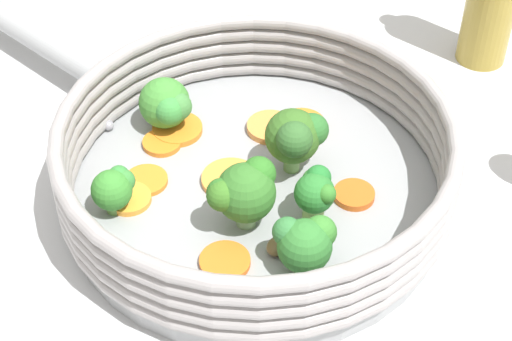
{
  "coord_description": "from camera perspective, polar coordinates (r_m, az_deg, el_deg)",
  "views": [
    {
      "loc": [
        0.08,
        -0.46,
        0.47
      ],
      "look_at": [
        0.0,
        0.0,
        0.03
      ],
      "focal_mm": 60.0,
      "sensor_mm": 36.0,
      "label": 1
    }
  ],
  "objects": [
    {
      "name": "carrot_slice_5",
      "position": [
        0.65,
        -8.47,
        -1.87
      ],
      "size": [
        0.03,
        0.03,
        0.0
      ],
      "primitive_type": "cylinder",
      "rotation": [
        0.0,
        0.0,
        1.56
      ],
      "color": "#F99A31",
      "rests_on": "skillet"
    },
    {
      "name": "carrot_slice_6",
      "position": [
        0.7,
        0.81,
        2.93
      ],
      "size": [
        0.06,
        0.06,
        0.01
      ],
      "primitive_type": "cylinder",
      "rotation": [
        0.0,
        0.0,
        2.36
      ],
      "color": "#F38D3F",
      "rests_on": "skillet"
    },
    {
      "name": "carrot_slice_0",
      "position": [
        0.7,
        -5.26,
        2.76
      ],
      "size": [
        0.06,
        0.06,
        0.01
      ],
      "primitive_type": "cylinder",
      "rotation": [
        0.0,
        0.0,
        4.2
      ],
      "color": "orange",
      "rests_on": "skillet"
    },
    {
      "name": "skillet_rivet_left",
      "position": [
        0.74,
        -6.02,
        5.39
      ],
      "size": [
        0.01,
        0.01,
        0.01
      ],
      "primitive_type": "sphere",
      "color": "#949799",
      "rests_on": "skillet"
    },
    {
      "name": "skillet",
      "position": [
        0.66,
        0.0,
        -1.5
      ],
      "size": [
        0.29,
        0.29,
        0.02
      ],
      "primitive_type": "cylinder",
      "color": "#939699",
      "rests_on": "ground_plane"
    },
    {
      "name": "carrot_slice_2",
      "position": [
        0.6,
        -2.09,
        -6.08
      ],
      "size": [
        0.04,
        0.04,
        0.0
      ],
      "primitive_type": "cylinder",
      "rotation": [
        0.0,
        0.0,
        1.81
      ],
      "color": "orange",
      "rests_on": "skillet"
    },
    {
      "name": "broccoli_floret_5",
      "position": [
        0.64,
        2.75,
        2.3
      ],
      "size": [
        0.05,
        0.05,
        0.06
      ],
      "color": "#6E9A53",
      "rests_on": "skillet"
    },
    {
      "name": "broccoli_floret_2",
      "position": [
        0.61,
        4.0,
        -1.4
      ],
      "size": [
        0.03,
        0.03,
        0.04
      ],
      "color": "#8DB35D",
      "rests_on": "skillet"
    },
    {
      "name": "carrot_slice_3",
      "position": [
        0.69,
        -6.29,
        1.85
      ],
      "size": [
        0.04,
        0.04,
        0.0
      ],
      "primitive_type": "cylinder",
      "rotation": [
        0.0,
        0.0,
        2.12
      ],
      "color": "orange",
      "rests_on": "skillet"
    },
    {
      "name": "skillet_rivet_right",
      "position": [
        0.71,
        -9.81,
        2.99
      ],
      "size": [
        0.01,
        0.01,
        0.01
      ],
      "primitive_type": "sphere",
      "color": "#95929D",
      "rests_on": "skillet"
    },
    {
      "name": "ground_plane",
      "position": [
        0.67,
        0.0,
        -2.03
      ],
      "size": [
        4.0,
        4.0,
        0.0
      ],
      "primitive_type": "plane",
      "color": "#BCBDBF"
    },
    {
      "name": "broccoli_floret_1",
      "position": [
        0.6,
        -1.06,
        -1.36
      ],
      "size": [
        0.05,
        0.05,
        0.05
      ],
      "color": "#83A970",
      "rests_on": "skillet"
    },
    {
      "name": "carrot_slice_4",
      "position": [
        0.66,
        -7.35,
        -0.66
      ],
      "size": [
        0.04,
        0.04,
        0.0
      ],
      "primitive_type": "cylinder",
      "rotation": [
        0.0,
        0.0,
        1.43
      ],
      "color": "orange",
      "rests_on": "skillet"
    },
    {
      "name": "carrot_slice_8",
      "position": [
        0.7,
        3.08,
        3.04
      ],
      "size": [
        0.05,
        0.05,
        0.01
      ],
      "primitive_type": "cylinder",
      "rotation": [
        0.0,
        0.0,
        0.55
      ],
      "color": "orange",
      "rests_on": "skillet"
    },
    {
      "name": "carrot_slice_1",
      "position": [
        0.65,
        6.55,
        -1.64
      ],
      "size": [
        0.04,
        0.04,
        0.01
      ],
      "primitive_type": "cylinder",
      "rotation": [
        0.0,
        0.0,
        2.58
      ],
      "color": "orange",
      "rests_on": "skillet"
    },
    {
      "name": "broccoli_floret_4",
      "position": [
        0.69,
        -5.97,
        4.38
      ],
      "size": [
        0.05,
        0.05,
        0.05
      ],
      "color": "#82A76C",
      "rests_on": "skillet"
    },
    {
      "name": "carrot_slice_7",
      "position": [
        0.65,
        -1.78,
        -0.82
      ],
      "size": [
        0.06,
        0.06,
        0.0
      ],
      "primitive_type": "cylinder",
      "rotation": [
        0.0,
        0.0,
        1.87
      ],
      "color": "orange",
      "rests_on": "skillet"
    },
    {
      "name": "skillet_rim_wall",
      "position": [
        0.63,
        0.0,
        0.99
      ],
      "size": [
        0.3,
        0.3,
        0.06
      ],
      "color": "#989392",
      "rests_on": "skillet"
    },
    {
      "name": "mushroom_piece_0",
      "position": [
        0.6,
        1.56,
        -5.01
      ],
      "size": [
        0.02,
        0.03,
        0.01
      ],
      "primitive_type": "ellipsoid",
      "rotation": [
        0.0,
        0.0,
        4.16
      ],
      "color": "brown",
      "rests_on": "skillet"
    },
    {
      "name": "skillet_handle",
      "position": [
        0.8,
        -13.88,
        8.25
      ],
      "size": [
        0.21,
        0.14,
        0.02
      ],
      "primitive_type": "cylinder",
      "rotation": [
        1.57,
        0.0,
        4.16
      ],
      "color": "#999B9E",
      "rests_on": "skillet"
    },
    {
      "name": "broccoli_floret_0",
      "position": [
        0.58,
        3.19,
        -4.78
      ],
      "size": [
        0.04,
        0.04,
        0.04
      ],
      "color": "#7B984F",
      "rests_on": "skillet"
    },
    {
      "name": "broccoli_floret_3",
      "position": [
        0.63,
        -9.44,
        -1.16
      ],
      "size": [
        0.03,
        0.03,
        0.04
      ],
      "color": "#629443",
      "rests_on": "skillet"
    }
  ]
}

